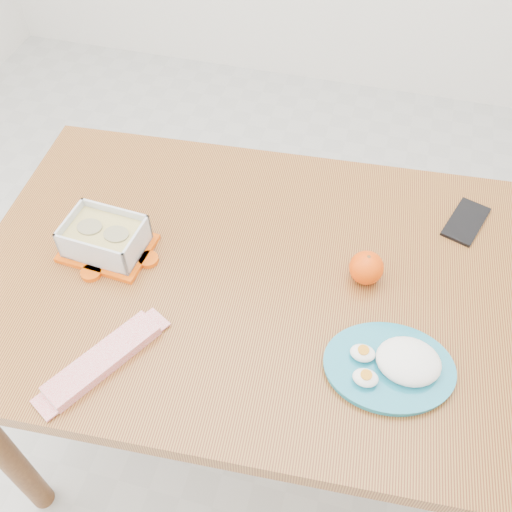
% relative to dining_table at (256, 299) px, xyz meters
% --- Properties ---
extents(ground, '(3.50, 3.50, 0.00)m').
position_rel_dining_table_xyz_m(ground, '(-0.15, 0.20, -0.65)').
color(ground, '#B7B7B2').
rests_on(ground, ground).
extents(dining_table, '(1.29, 0.91, 0.75)m').
position_rel_dining_table_xyz_m(dining_table, '(0.00, 0.00, 0.00)').
color(dining_table, olive).
rests_on(dining_table, ground).
extents(food_container, '(0.20, 0.16, 0.08)m').
position_rel_dining_table_xyz_m(food_container, '(-0.34, -0.02, 0.13)').
color(food_container, '#E14E06').
rests_on(food_container, dining_table).
extents(orange_fruit, '(0.07, 0.07, 0.07)m').
position_rel_dining_table_xyz_m(orange_fruit, '(0.23, 0.05, 0.13)').
color(orange_fruit, '#FF6005').
rests_on(orange_fruit, dining_table).
extents(rice_plate, '(0.28, 0.28, 0.07)m').
position_rel_dining_table_xyz_m(rice_plate, '(0.31, -0.16, 0.12)').
color(rice_plate, teal).
rests_on(rice_plate, dining_table).
extents(candy_bar, '(0.17, 0.24, 0.02)m').
position_rel_dining_table_xyz_m(candy_bar, '(-0.23, -0.29, 0.11)').
color(candy_bar, red).
rests_on(candy_bar, dining_table).
extents(smartphone, '(0.11, 0.16, 0.01)m').
position_rel_dining_table_xyz_m(smartphone, '(0.43, 0.28, 0.10)').
color(smartphone, black).
rests_on(smartphone, dining_table).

